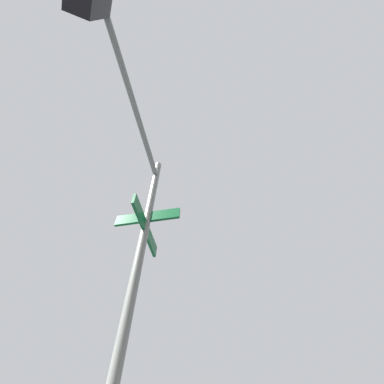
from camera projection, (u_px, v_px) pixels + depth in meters
name	position (u px, v px, depth m)	size (l,w,h in m)	color
traffic_signal_near	(116.00, 155.00, 2.96)	(1.95, 3.02, 6.00)	slate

